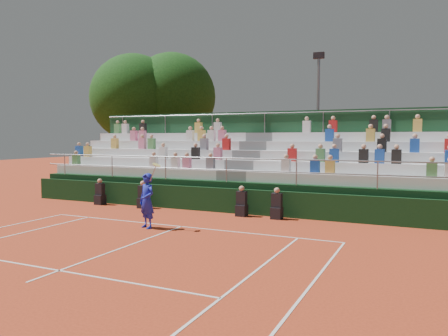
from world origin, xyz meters
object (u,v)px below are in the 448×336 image
at_px(tennis_player, 147,201).
at_px(tree_east, 172,97).
at_px(floodlight_mast, 318,110).
at_px(tree_west, 134,98).

bearing_deg(tennis_player, tree_east, 118.79).
height_order(tennis_player, tree_east, tree_east).
distance_m(tree_east, floodlight_mast, 11.49).
bearing_deg(tree_west, tree_east, 38.32).
relative_size(tree_east, floodlight_mast, 1.16).
xyz_separation_m(tennis_player, tree_east, (-8.39, 15.26, 5.08)).
distance_m(tree_west, tree_east, 2.70).
bearing_deg(tree_east, floodlight_mast, -11.60).
distance_m(tree_west, floodlight_mast, 13.36).
distance_m(tennis_player, floodlight_mast, 13.76).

